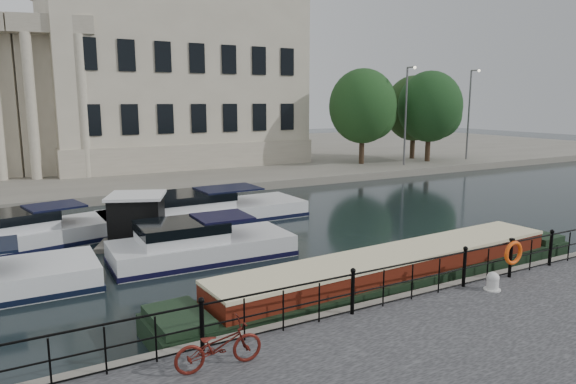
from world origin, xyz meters
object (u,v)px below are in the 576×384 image
(bicycle, at_px, (219,345))
(life_ring_post, at_px, (513,253))
(narrowboat, at_px, (396,277))
(harbour_hut, at_px, (137,222))
(mooring_bollard, at_px, (493,282))

(bicycle, distance_m, life_ring_post, 9.85)
(bicycle, height_order, narrowboat, bicycle)
(bicycle, distance_m, harbour_hut, 12.08)
(harbour_hut, bearing_deg, bicycle, -72.88)
(life_ring_post, relative_size, narrowboat, 0.08)
(bicycle, bearing_deg, narrowboat, -64.89)
(life_ring_post, bearing_deg, narrowboat, 141.20)
(bicycle, relative_size, narrowboat, 0.11)
(narrowboat, xyz_separation_m, harbour_hut, (-5.97, 9.19, 0.59))
(bicycle, distance_m, mooring_bollard, 8.47)
(life_ring_post, xyz_separation_m, harbour_hut, (-8.67, 11.36, -0.37))
(mooring_bollard, bearing_deg, narrowboat, 117.21)
(bicycle, xyz_separation_m, harbour_hut, (1.16, 12.02, -0.08))
(bicycle, xyz_separation_m, narrowboat, (7.13, 2.83, -0.67))
(bicycle, xyz_separation_m, life_ring_post, (9.83, 0.67, 0.29))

